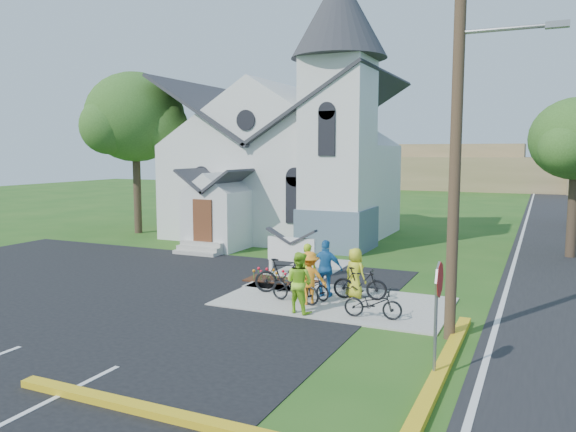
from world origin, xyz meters
The scene contains 20 objects.
ground centered at (0.00, 0.00, 0.00)m, with size 120.00×120.00×0.00m, color #245317.
parking_lot centered at (-7.00, -2.00, 0.01)m, with size 20.00×16.00×0.02m, color black.
sidewalk centered at (1.50, 0.50, 0.03)m, with size 7.00×4.00×0.05m, color #9B988C.
church centered at (-5.48, 12.48, 5.25)m, with size 12.35×12.00×13.00m.
church_sign centered at (-1.20, 3.20, 1.03)m, with size 2.20×0.40×1.70m.
flower_bed centered at (-1.20, 2.30, 0.04)m, with size 2.60×1.10×0.07m, color #33180E.
utility_pole centered at (5.36, -1.50, 5.40)m, with size 3.45×0.28×10.00m.
stop_sign centered at (5.43, -4.20, 1.78)m, with size 0.11×0.76×2.48m.
tree_lot_corner centered at (-14.00, 10.00, 6.60)m, with size 5.60×5.60×9.15m.
distant_hills centered at (3.36, 56.33, 2.17)m, with size 61.00×10.00×5.60m.
cyclist_0 centered at (0.30, 1.17, 0.87)m, with size 0.60×0.39×1.64m, color #A7D819.
bike_0 centered at (0.71, 0.50, 0.45)m, with size 0.53×1.53×0.80m, color black.
cyclist_1 centered at (0.99, -1.10, 0.94)m, with size 0.87×0.67×1.78m, color #99DD29.
bike_1 centered at (-0.38, 0.75, 0.62)m, with size 0.54×1.91×1.15m, color black.
cyclist_2 centered at (1.06, 0.89, 0.97)m, with size 1.08×0.45×1.84m, color #226AAD.
bike_2 centered at (0.45, -0.17, 0.51)m, with size 0.61×1.74×0.92m, color black.
cyclist_3 centered at (0.93, -0.18, 0.87)m, with size 1.05×0.61×1.63m, color orange.
bike_3 centered at (2.17, 1.01, 0.56)m, with size 0.48×1.70×1.02m, color black.
cyclist_4 centered at (1.95, 1.14, 0.85)m, with size 0.78×0.51×1.60m, color yellow.
bike_4 centered at (3.10, -0.77, 0.48)m, with size 0.57×1.63×0.86m, color black.
Camera 1 is at (7.30, -15.67, 4.70)m, focal length 35.00 mm.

